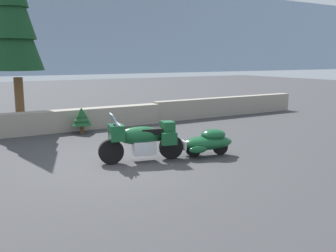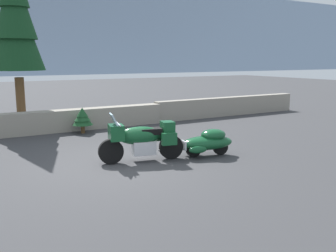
% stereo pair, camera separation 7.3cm
% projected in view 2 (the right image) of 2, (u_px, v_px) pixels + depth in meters
% --- Properties ---
extents(ground_plane, '(80.00, 80.00, 0.00)m').
position_uv_depth(ground_plane, '(121.00, 164.00, 9.90)').
color(ground_plane, '#38383A').
extents(stone_guard_wall, '(24.00, 0.64, 0.88)m').
position_uv_depth(stone_guard_wall, '(53.00, 121.00, 14.18)').
color(stone_guard_wall, gray).
rests_on(stone_guard_wall, ground).
extents(touring_motorcycle, '(2.28, 1.05, 1.33)m').
position_uv_depth(touring_motorcycle, '(141.00, 139.00, 10.08)').
color(touring_motorcycle, black).
rests_on(touring_motorcycle, ground).
extents(car_shaped_trailer, '(2.23, 1.02, 0.76)m').
position_uv_depth(car_shaped_trailer, '(208.00, 142.00, 10.69)').
color(car_shaped_trailer, black).
rests_on(car_shaped_trailer, ground).
extents(pine_tree_tall, '(2.00, 2.00, 6.98)m').
position_uv_depth(pine_tree_tall, '(15.00, 13.00, 14.06)').
color(pine_tree_tall, brown).
rests_on(pine_tree_tall, ground).
extents(pine_sapling_near, '(0.76, 0.76, 0.95)m').
position_uv_depth(pine_sapling_near, '(82.00, 117.00, 13.94)').
color(pine_sapling_near, brown).
rests_on(pine_sapling_near, ground).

